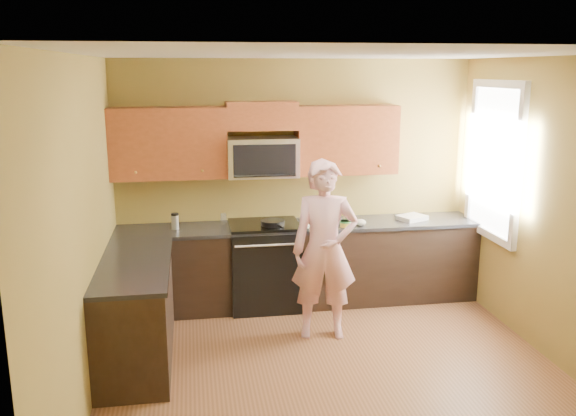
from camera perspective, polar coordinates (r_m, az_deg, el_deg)
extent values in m
plane|color=brown|center=(5.42, 4.47, -15.53)|extent=(4.00, 4.00, 0.00)
plane|color=white|center=(4.76, 5.06, 14.32)|extent=(4.00, 4.00, 0.00)
plane|color=olive|center=(6.83, 0.71, 2.60)|extent=(4.00, 0.00, 4.00)
plane|color=olive|center=(3.12, 13.77, -10.76)|extent=(4.00, 0.00, 4.00)
plane|color=olive|center=(4.85, -18.85, -2.48)|extent=(0.00, 4.00, 4.00)
plane|color=olive|center=(5.73, 24.53, -0.64)|extent=(0.00, 4.00, 4.00)
cube|color=black|center=(6.77, 1.13, -5.45)|extent=(4.00, 0.60, 0.88)
cube|color=black|center=(5.67, -14.17, -9.66)|extent=(0.60, 1.60, 0.88)
cube|color=black|center=(6.63, 1.16, -1.71)|extent=(4.00, 0.62, 0.04)
cube|color=black|center=(5.51, -14.33, -5.24)|extent=(0.62, 1.60, 0.04)
cube|color=brown|center=(6.52, -2.53, 8.73)|extent=(0.76, 0.33, 0.30)
imported|color=pink|center=(5.84, 3.49, -4.00)|extent=(0.70, 0.51, 1.76)
cube|color=#B27F47|center=(6.50, 3.34, -1.78)|extent=(0.12, 0.12, 0.01)
ellipsoid|color=silver|center=(6.43, 1.61, -1.73)|extent=(0.14, 0.15, 0.06)
ellipsoid|color=silver|center=(6.62, 6.89, -1.36)|extent=(0.14, 0.15, 0.07)
cube|color=white|center=(6.96, 11.64, -0.90)|extent=(0.37, 0.34, 0.05)
cylinder|color=silver|center=(6.65, -6.13, -1.04)|extent=(0.08, 0.08, 0.12)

